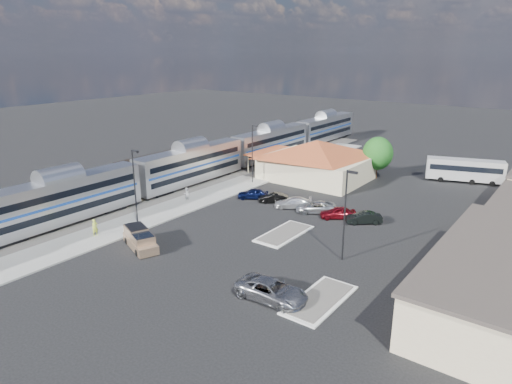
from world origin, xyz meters
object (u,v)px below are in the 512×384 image
Objects in this scene: station_depot at (316,160)px; suv at (272,290)px; coach_bus at (465,169)px; pickup_truck at (140,240)px.

suv is (15.32, -34.21, -2.28)m from station_depot.
suv is 46.39m from coach_bus.
pickup_truck reaches higher than suv.
station_depot is 3.00× the size of suv.
coach_bus is (3.91, 46.21, 1.19)m from suv.
coach_bus is at bearing 31.96° from station_depot.
suv is (16.60, -0.35, -0.06)m from pickup_truck.
station_depot is 33.96m from pickup_truck.
pickup_truck is at bearing 86.65° from suv.
station_depot reaches higher than pickup_truck.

